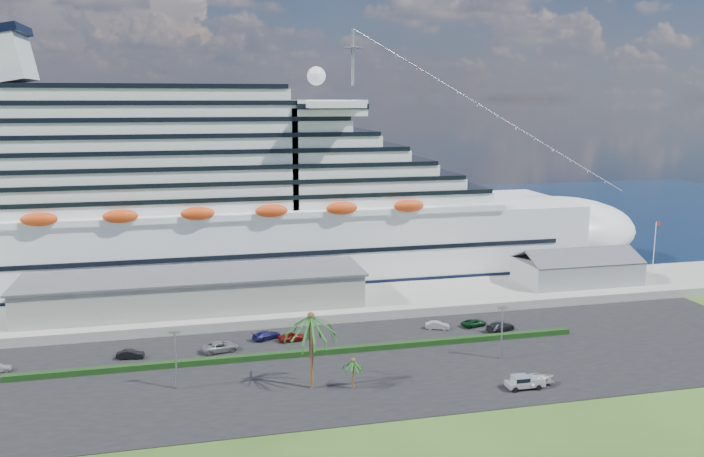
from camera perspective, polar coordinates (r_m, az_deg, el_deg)
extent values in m
plane|color=#264316|center=(95.37, 3.16, -13.54)|extent=(420.00, 420.00, 0.00)
cube|color=black|center=(105.10, 1.44, -11.12)|extent=(140.00, 38.00, 0.12)
cube|color=gray|center=(131.51, -1.78, -6.20)|extent=(240.00, 20.00, 1.80)
cube|color=#0B1F32|center=(218.32, -6.50, 0.31)|extent=(420.00, 160.00, 0.02)
cube|color=silver|center=(150.67, -11.11, -1.43)|extent=(160.00, 30.00, 16.00)
ellipsoid|color=silver|center=(172.87, 16.41, -0.11)|extent=(40.00, 30.00, 16.00)
cube|color=black|center=(152.22, -11.02, -3.93)|extent=(164.00, 30.60, 2.40)
cube|color=silver|center=(147.82, -16.10, 6.59)|extent=(128.00, 26.00, 24.80)
cube|color=silver|center=(149.93, -2.66, 10.03)|extent=(14.00, 38.00, 3.20)
cylinder|color=gray|center=(151.68, 0.07, 14.05)|extent=(0.70, 0.70, 12.00)
ellipsoid|color=#CD3F13|center=(133.26, -12.71, 1.23)|extent=(90.00, 2.40, 2.60)
ellipsoid|color=#CD3F13|center=(164.53, -12.85, 2.98)|extent=(90.00, 2.40, 2.60)
cube|color=black|center=(150.51, -11.12, -1.13)|extent=(144.00, 30.40, 0.90)
cube|color=gray|center=(128.03, -12.87, -5.13)|extent=(60.00, 14.00, 6.00)
cube|color=#4C4C54|center=(127.23, -12.92, -3.78)|extent=(61.00, 15.00, 0.40)
cube|color=gray|center=(149.48, 18.18, -3.36)|extent=(24.00, 12.00, 4.80)
cube|color=#4C4C54|center=(146.20, 18.87, -2.26)|extent=(24.00, 6.31, 2.74)
cube|color=#4C4C54|center=(151.18, 17.67, -1.77)|extent=(24.00, 6.31, 2.74)
cylinder|color=silver|center=(158.74, 23.82, -1.61)|extent=(0.16, 0.16, 12.00)
cube|color=red|center=(158.03, 24.11, 0.39)|extent=(1.00, 0.04, 0.70)
cube|color=black|center=(107.89, -3.43, -10.26)|extent=(88.00, 1.10, 0.90)
cylinder|color=gray|center=(97.87, -14.43, -10.61)|extent=(0.24, 0.24, 8.00)
cube|color=gray|center=(96.48, -14.55, -8.34)|extent=(1.60, 0.35, 0.35)
cylinder|color=gray|center=(107.63, 12.34, -8.54)|extent=(0.24, 0.24, 8.00)
cube|color=gray|center=(106.36, 12.43, -6.45)|extent=(1.60, 0.35, 0.35)
cylinder|color=#47301E|center=(94.86, -3.40, -10.24)|extent=(0.54, 0.54, 10.50)
sphere|color=#47301E|center=(93.11, -3.44, -7.22)|extent=(0.98, 0.98, 0.98)
cylinder|color=#47301E|center=(95.68, 0.10, -12.06)|extent=(0.35, 0.35, 4.20)
sphere|color=#47301E|center=(94.89, 0.10, -10.89)|extent=(0.73, 0.73, 0.73)
imported|color=black|center=(111.65, -17.94, -9.92)|extent=(4.29, 1.93, 1.37)
imported|color=gray|center=(111.09, -10.90, -9.62)|extent=(6.10, 3.79, 1.57)
imported|color=#12123F|center=(115.29, -7.11, -8.79)|extent=(5.28, 3.77, 1.42)
imported|color=#650E0D|center=(114.04, -5.03, -8.94)|extent=(4.66, 2.38, 1.52)
imported|color=#9FA0A6|center=(120.15, 7.12, -7.99)|extent=(4.32, 2.65, 1.34)
imported|color=black|center=(122.54, 10.12, -7.72)|extent=(4.96, 3.12, 1.28)
imported|color=black|center=(121.12, 12.23, -7.94)|extent=(5.86, 3.86, 1.58)
cylinder|color=black|center=(97.60, 13.43, -12.91)|extent=(0.79, 0.29, 0.79)
cylinder|color=black|center=(99.12, 12.94, -12.51)|extent=(0.79, 0.29, 0.79)
cylinder|color=black|center=(99.10, 15.25, -12.63)|extent=(0.79, 0.29, 0.79)
cylinder|color=black|center=(100.60, 14.73, -12.24)|extent=(0.79, 0.29, 0.79)
cube|color=silver|center=(99.02, 14.18, -12.38)|extent=(5.33, 2.04, 0.69)
cube|color=silver|center=(99.50, 14.93, -12.05)|extent=(2.38, 1.95, 0.54)
cube|color=silver|center=(98.46, 13.83, -12.06)|extent=(2.18, 1.89, 0.93)
cube|color=black|center=(98.42, 13.84, -12.01)|extent=(1.99, 1.94, 0.54)
cube|color=silver|center=(97.98, 12.98, -12.45)|extent=(0.91, 1.88, 0.34)
cube|color=gray|center=(100.50, 15.14, -12.19)|extent=(4.55, 1.74, 0.12)
cylinder|color=gray|center=(99.58, 14.07, -12.36)|extent=(2.16, 0.11, 0.08)
cylinder|color=black|center=(100.05, 15.59, -12.46)|extent=(0.63, 0.23, 0.63)
cylinder|color=black|center=(101.47, 15.10, -12.10)|extent=(0.63, 0.23, 0.63)
imported|color=silver|center=(100.28, 15.16, -11.89)|extent=(5.03, 3.63, 1.03)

